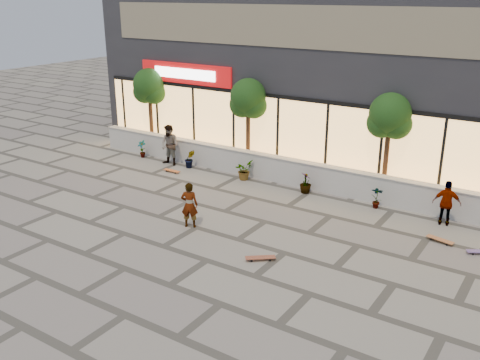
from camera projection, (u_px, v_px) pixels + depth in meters
The scene contains 17 objects.
ground at pixel (207, 260), 15.32m from camera, with size 80.00×80.00×0.00m, color gray.
planter_wall at pixel (314, 176), 20.66m from camera, with size 22.00×0.42×1.04m.
retail_building at pixel (372, 63), 23.74m from camera, with size 24.00×9.17×8.50m.
shrub_a at pixel (142, 149), 24.66m from camera, with size 0.43×0.29×0.81m, color #1C3D13.
shrub_b at pixel (190, 159), 23.21m from camera, with size 0.45×0.36×0.81m, color #1C3D13.
shrub_c at pixel (244, 170), 21.76m from camera, with size 0.73×0.63×0.81m, color #1C3D13.
shrub_d at pixel (306, 183), 20.32m from camera, with size 0.45×0.45×0.81m, color #1C3D13.
shrub_e at pixel (377, 197), 18.87m from camera, with size 0.43×0.29×0.81m, color #1C3D13.
tree_west at pixel (149, 88), 25.04m from camera, with size 1.60×1.50×3.92m.
tree_midwest at pixel (248, 101), 22.19m from camera, with size 1.60×1.50×3.92m.
tree_mideast at pixel (390, 119), 19.09m from camera, with size 1.60×1.50×3.92m.
skater_center at pixel (189, 205), 17.27m from camera, with size 0.56×0.36×1.52m, color white.
skater_left at pixel (170, 145), 23.43m from camera, with size 0.87×0.68×1.80m, color tan.
skater_right_near at pixel (447, 203), 17.40m from camera, with size 0.89×0.37×1.53m, color silver.
skateboard_center at pixel (260, 258), 15.30m from camera, with size 0.82×0.71×0.10m.
skateboard_left at pixel (172, 171), 22.71m from camera, with size 0.79×0.21×0.09m.
skateboard_right_near at pixel (440, 240), 16.41m from camera, with size 0.88×0.41×0.10m.
Camera 1 is at (8.29, -10.90, 7.31)m, focal length 40.00 mm.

